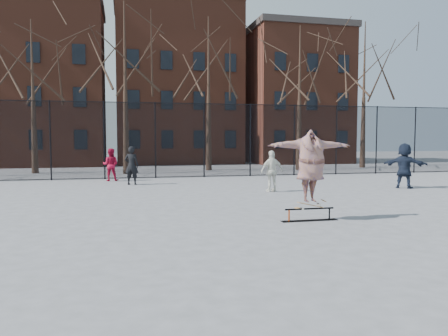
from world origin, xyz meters
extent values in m
plane|color=slate|center=(0.00, 0.00, 0.00)|extent=(100.00, 100.00, 0.00)
cube|color=black|center=(1.60, 0.15, 0.01)|extent=(1.51, 0.23, 0.01)
cylinder|color=#D5460C|center=(1.04, 0.15, 0.16)|extent=(0.04, 0.04, 0.31)
cylinder|color=black|center=(2.16, 0.15, 0.16)|extent=(0.04, 0.04, 0.31)
cylinder|color=black|center=(1.60, 0.15, 0.31)|extent=(1.33, 0.04, 0.04)
imported|color=#723B93|center=(1.62, 0.15, 1.35)|extent=(2.29, 0.65, 1.86)
imported|color=black|center=(-2.70, 10.00, 0.88)|extent=(0.74, 0.61, 1.76)
imported|color=#AC0F2F|center=(-3.68, 12.00, 0.80)|extent=(0.88, 0.74, 1.61)
imported|color=silver|center=(2.67, 6.12, 0.82)|extent=(1.00, 0.52, 1.64)
imported|color=#1A2234|center=(8.53, 6.01, 0.96)|extent=(1.64, 1.67, 1.91)
cylinder|color=black|center=(-6.60, 13.00, 2.00)|extent=(0.07, 0.07, 4.00)
cylinder|color=black|center=(-4.00, 13.00, 2.00)|extent=(0.07, 0.07, 4.00)
cylinder|color=black|center=(-1.40, 13.00, 2.00)|extent=(0.07, 0.07, 4.00)
cylinder|color=black|center=(1.20, 13.00, 2.00)|extent=(0.07, 0.07, 4.00)
cylinder|color=black|center=(3.80, 13.00, 2.00)|extent=(0.07, 0.07, 4.00)
cylinder|color=black|center=(6.40, 13.00, 2.00)|extent=(0.07, 0.07, 4.00)
cylinder|color=black|center=(9.00, 13.00, 2.00)|extent=(0.07, 0.07, 4.00)
cylinder|color=black|center=(11.60, 13.00, 2.00)|extent=(0.07, 0.07, 4.00)
cylinder|color=black|center=(14.20, 13.00, 2.00)|extent=(0.07, 0.07, 4.00)
cube|color=black|center=(0.00, 13.00, 2.00)|extent=(34.00, 0.01, 4.00)
cylinder|color=black|center=(0.00, 13.00, 3.96)|extent=(34.00, 0.04, 0.04)
cone|color=black|center=(-8.50, 17.80, 2.31)|extent=(0.40, 0.40, 4.62)
cone|color=black|center=(-3.00, 16.50, 2.31)|extent=(0.40, 0.40, 4.62)
cone|color=black|center=(2.50, 17.80, 2.31)|extent=(0.40, 0.40, 4.62)
cone|color=black|center=(8.00, 16.50, 2.31)|extent=(0.40, 0.40, 4.62)
cone|color=black|center=(13.50, 17.80, 2.31)|extent=(0.40, 0.40, 4.62)
cube|color=#5E2D1E|center=(-9.00, 26.00, 6.00)|extent=(9.00, 7.00, 12.00)
cube|color=#5E2D1E|center=(1.50, 26.00, 6.50)|extent=(10.00, 7.00, 13.00)
cube|color=#5E2D1E|center=(11.50, 26.00, 5.50)|extent=(8.00, 7.00, 11.00)
camera|label=1|loc=(-3.06, -10.21, 2.15)|focal=35.00mm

